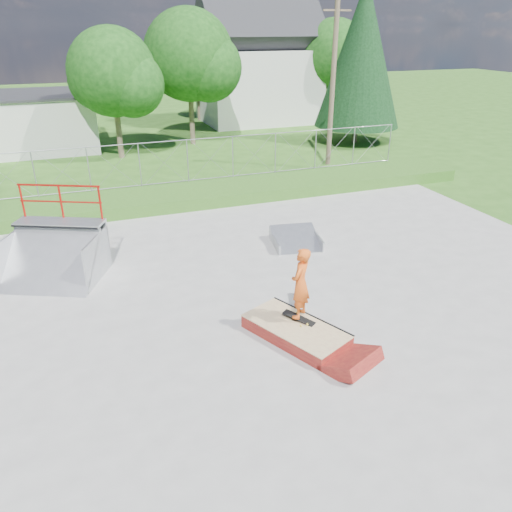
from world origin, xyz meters
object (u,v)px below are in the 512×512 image
(grind_box, at_px, (296,332))
(quarter_pipe, at_px, (49,240))
(skater, at_px, (300,286))
(flat_bank_ramp, at_px, (296,239))

(grind_box, height_order, quarter_pipe, quarter_pipe)
(quarter_pipe, distance_m, skater, 7.21)
(flat_bank_ramp, bearing_deg, grind_box, -104.57)
(skater, bearing_deg, grind_box, 4.02)
(skater, bearing_deg, flat_bank_ramp, -158.01)
(skater, bearing_deg, quarter_pipe, -86.48)
(grind_box, bearing_deg, skater, 23.63)
(quarter_pipe, relative_size, flat_bank_ramp, 1.58)
(flat_bank_ramp, bearing_deg, skater, -103.77)
(quarter_pipe, distance_m, flat_bank_ramp, 7.48)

